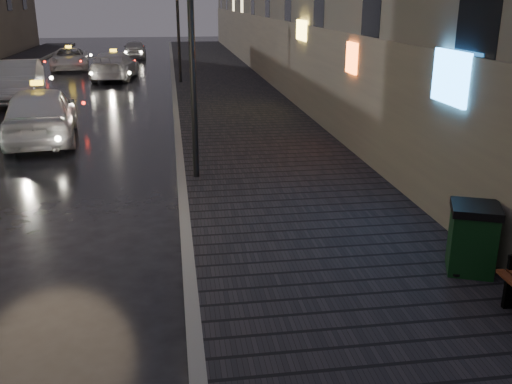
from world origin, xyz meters
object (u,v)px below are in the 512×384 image
at_px(car_left_mid, 17,81).
at_px(car_far, 135,49).
at_px(lamp_near, 191,28).
at_px(lamp_far, 178,11).
at_px(trash_bin, 472,238).
at_px(taxi_near, 40,113).
at_px(taxi_far, 70,59).
at_px(taxi_mid, 114,66).

height_order(car_left_mid, car_far, car_left_mid).
height_order(lamp_near, lamp_far, same).
bearing_deg(trash_bin, car_far, 123.60).
xyz_separation_m(taxi_near, taxi_far, (-2.09, 18.86, -0.20)).
relative_size(trash_bin, car_left_mid, 0.21).
relative_size(taxi_near, taxi_far, 1.07).
distance_m(lamp_near, taxi_mid, 19.22).
xyz_separation_m(lamp_far, taxi_mid, (-3.39, 2.71, -2.77)).
xyz_separation_m(car_left_mid, taxi_far, (0.32, 11.47, -0.19)).
xyz_separation_m(car_left_mid, taxi_mid, (3.40, 6.49, -0.11)).
relative_size(taxi_near, taxi_mid, 0.99).
bearing_deg(lamp_far, lamp_near, -90.00).
bearing_deg(taxi_near, car_left_mid, -79.16).
bearing_deg(taxi_mid, car_far, -86.86).
distance_m(taxi_near, car_left_mid, 7.78).
relative_size(lamp_far, car_far, 1.41).
xyz_separation_m(trash_bin, taxi_near, (-8.24, 10.31, 0.14)).
bearing_deg(car_far, taxi_mid, 86.23).
bearing_deg(taxi_mid, lamp_far, 147.10).
distance_m(lamp_near, car_left_mid, 14.23).
bearing_deg(taxi_far, lamp_near, -81.03).
xyz_separation_m(trash_bin, taxi_mid, (-7.25, 24.19, 0.03)).
xyz_separation_m(lamp_far, car_left_mid, (-6.79, -3.78, -2.66)).
bearing_deg(lamp_near, car_left_mid, 119.04).
height_order(taxi_mid, taxi_far, taxi_mid).
height_order(lamp_far, taxi_near, lamp_far).
distance_m(taxi_near, taxi_mid, 13.92).
xyz_separation_m(trash_bin, car_far, (-6.76, 35.12, -0.05)).
bearing_deg(taxi_far, car_far, 52.73).
bearing_deg(car_left_mid, car_far, 70.97).
relative_size(lamp_far, taxi_near, 1.08).
xyz_separation_m(taxi_near, taxi_mid, (0.98, 13.89, -0.12)).
bearing_deg(car_far, taxi_far, 57.86).
xyz_separation_m(lamp_near, taxi_near, (-4.38, 4.83, -2.66)).
distance_m(lamp_near, taxi_far, 24.72).
bearing_deg(taxi_far, taxi_near, -89.97).
distance_m(lamp_near, car_far, 29.92).
bearing_deg(trash_bin, taxi_near, 151.35).
bearing_deg(car_far, lamp_near, 94.41).
bearing_deg(lamp_near, taxi_near, 132.19).
bearing_deg(taxi_mid, car_left_mid, 68.12).
relative_size(taxi_mid, taxi_far, 1.08).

